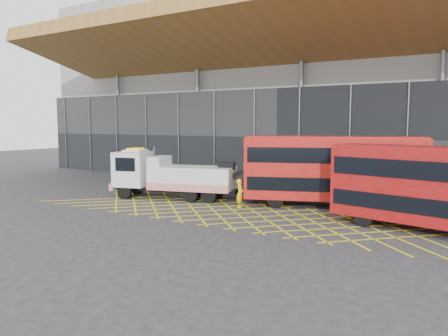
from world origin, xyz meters
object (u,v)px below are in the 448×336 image
Objects in this scene: bus_towed at (333,168)px; worker at (240,193)px; bus_second at (439,186)px; recovery_truck at (169,175)px.

bus_towed is 6.26× the size of worker.
worker is at bearing -167.64° from bus_towed.
bus_second is at bearing -108.68° from worker.
bus_towed is at bearing -71.62° from worker.
bus_second is (6.32, -3.92, -0.16)m from bus_towed.
bus_towed is 1.06× the size of bus_second.
bus_second is (16.77, -0.99, 0.66)m from recovery_truck.
bus_towed is 7.44m from bus_second.
bus_towed reaches higher than worker.
bus_towed is (10.46, 2.94, 0.82)m from recovery_truck.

